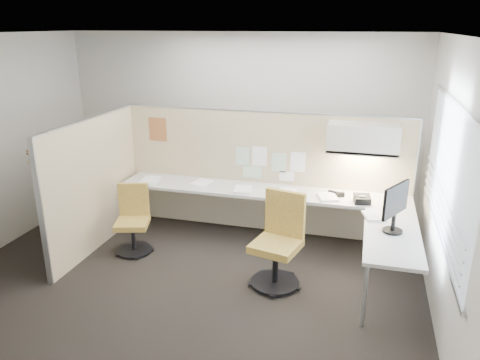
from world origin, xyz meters
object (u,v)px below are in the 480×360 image
(chair_left, at_px, (133,221))
(phone, at_px, (362,199))
(monitor, at_px, (395,205))
(chair_right, at_px, (279,243))
(desk, at_px, (283,204))

(chair_left, distance_m, phone, 3.00)
(chair_left, height_order, monitor, monitor)
(chair_left, height_order, chair_right, chair_right)
(desk, bearing_deg, chair_left, -160.49)
(desk, relative_size, chair_right, 3.71)
(chair_left, bearing_deg, chair_right, -25.04)
(phone, bearing_deg, desk, 168.65)
(monitor, bearing_deg, chair_right, 125.28)
(desk, height_order, monitor, monitor)
(desk, xyz_separation_m, phone, (1.02, -0.01, 0.18))
(phone, bearing_deg, chair_right, -143.37)
(desk, bearing_deg, monitor, -30.98)
(phone, bearing_deg, monitor, -77.63)
(chair_right, relative_size, monitor, 1.96)
(chair_right, bearing_deg, monitor, 20.15)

